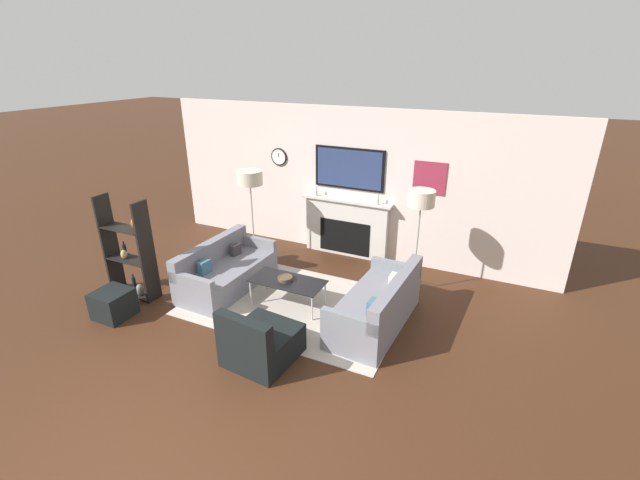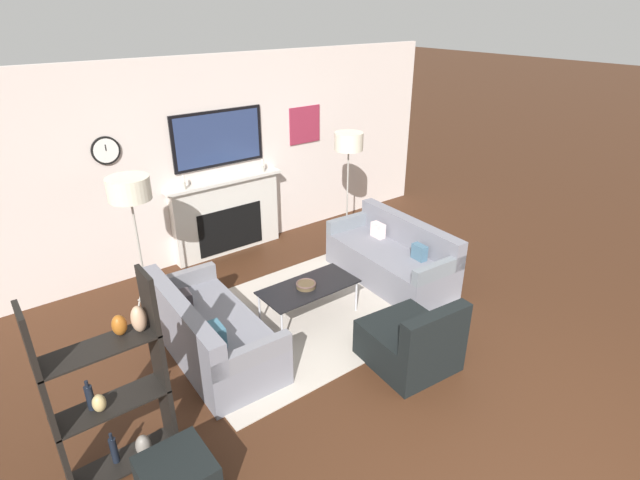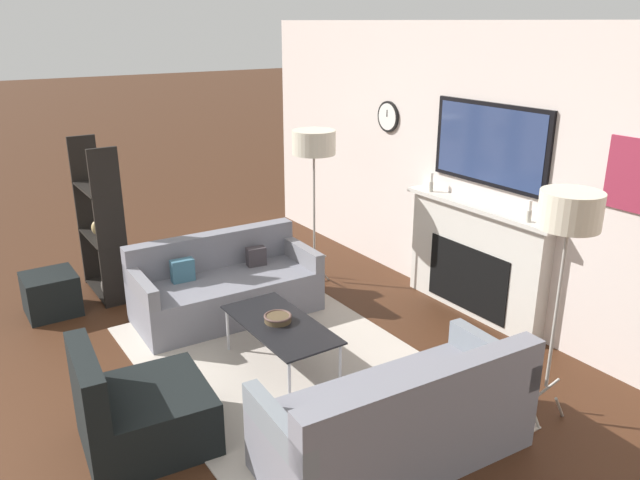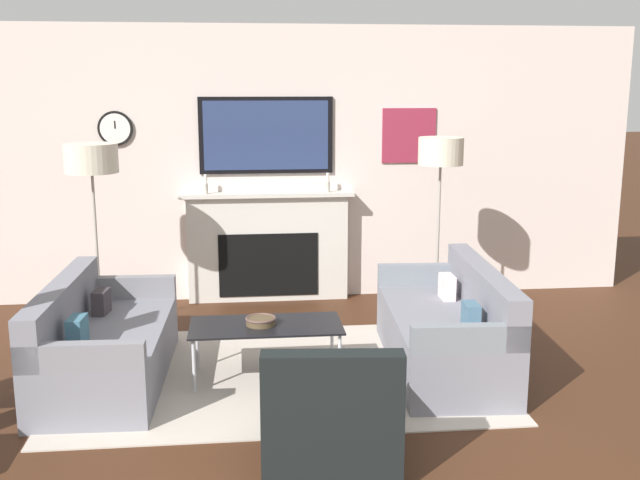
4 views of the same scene
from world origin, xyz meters
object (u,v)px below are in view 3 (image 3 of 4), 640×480
(armchair, at_px, (139,413))
(decorative_bowl, at_px, (278,318))
(floor_lamp_right, at_px, (570,214))
(floor_lamp_left, at_px, (314,144))
(couch_left, at_px, (225,288))
(shelf_unit, at_px, (101,225))
(couch_right, at_px, (398,422))
(coffee_table, at_px, (280,326))
(ottoman, at_px, (51,294))

(armchair, xyz_separation_m, decorative_bowl, (-0.36, 1.26, 0.20))
(floor_lamp_right, bearing_deg, floor_lamp_left, 180.00)
(couch_left, xyz_separation_m, shelf_unit, (-1.13, -0.81, 0.47))
(couch_right, bearing_deg, floor_lamp_left, 157.20)
(couch_left, height_order, floor_lamp_right, floor_lamp_right)
(floor_lamp_left, relative_size, shelf_unit, 1.04)
(floor_lamp_right, xyz_separation_m, shelf_unit, (-3.92, -1.98, -0.79))
(decorative_bowl, bearing_deg, couch_left, 176.65)
(floor_lamp_left, bearing_deg, decorative_bowl, -42.06)
(couch_right, xyz_separation_m, floor_lamp_right, (0.22, 1.17, 1.24))
(couch_left, relative_size, shelf_unit, 1.09)
(coffee_table, height_order, floor_lamp_left, floor_lamp_left)
(shelf_unit, bearing_deg, decorative_bowl, 18.07)
(couch_right, distance_m, coffee_table, 1.39)
(couch_left, xyz_separation_m, floor_lamp_right, (2.79, 1.17, 1.26))
(armchair, xyz_separation_m, coffee_table, (-0.32, 1.26, 0.14))
(couch_left, relative_size, floor_lamp_right, 1.03)
(couch_left, height_order, ottoman, couch_left)
(couch_left, distance_m, coffee_table, 1.19)
(floor_lamp_left, bearing_deg, floor_lamp_right, 0.00)
(couch_left, height_order, shelf_unit, shelf_unit)
(couch_right, xyz_separation_m, ottoman, (-3.51, -1.40, -0.08))
(coffee_table, distance_m, decorative_bowl, 0.07)
(coffee_table, bearing_deg, decorative_bowl, 179.07)
(armchair, height_order, floor_lamp_right, floor_lamp_right)
(floor_lamp_right, xyz_separation_m, ottoman, (-3.73, -2.57, -1.33))
(coffee_table, relative_size, floor_lamp_left, 0.67)
(decorative_bowl, xyz_separation_m, shelf_unit, (-2.28, -0.74, 0.29))
(shelf_unit, bearing_deg, floor_lamp_right, 26.80)
(decorative_bowl, bearing_deg, floor_lamp_left, 137.94)
(decorative_bowl, distance_m, floor_lamp_right, 2.32)
(couch_right, relative_size, shelf_unit, 1.13)
(armchair, relative_size, shelf_unit, 0.55)
(couch_right, relative_size, floor_lamp_right, 1.07)
(armchair, bearing_deg, floor_lamp_left, 124.67)
(couch_left, bearing_deg, floor_lamp_right, 22.73)
(decorative_bowl, relative_size, ottoman, 0.47)
(floor_lamp_right, bearing_deg, decorative_bowl, -143.01)
(decorative_bowl, distance_m, ottoman, 2.49)
(couch_right, bearing_deg, floor_lamp_right, 79.20)
(couch_right, xyz_separation_m, shelf_unit, (-3.69, -0.81, 0.45))
(armchair, relative_size, floor_lamp_right, 0.52)
(couch_right, xyz_separation_m, armchair, (-1.06, -1.33, -0.04))
(floor_lamp_left, height_order, ottoman, floor_lamp_left)
(coffee_table, height_order, shelf_unit, shelf_unit)
(couch_right, relative_size, armchair, 2.04)
(couch_left, height_order, couch_right, couch_right)
(decorative_bowl, relative_size, floor_lamp_left, 0.14)
(couch_left, relative_size, coffee_table, 1.57)
(coffee_table, relative_size, shelf_unit, 0.70)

